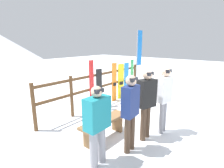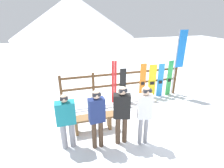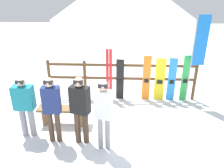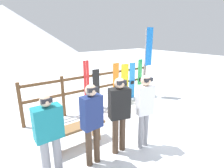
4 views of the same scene
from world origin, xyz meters
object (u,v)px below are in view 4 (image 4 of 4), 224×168
snowboard_green (140,78)px  person_teal (49,131)px  snowboard_black_stripe (96,89)px  snowboard_blue (132,81)px  person_white (145,106)px  person_black (119,110)px  person_navy (92,119)px  bench (77,131)px  snowboard_orange (116,83)px  ski_pair_red (87,86)px  snowboard_yellow (125,82)px  rental_flag (147,54)px

snowboard_green → person_teal: bearing=-154.2°
snowboard_black_stripe → snowboard_blue: bearing=0.0°
person_white → snowboard_green: person_white is taller
person_white → person_black: person_white is taller
person_navy → snowboard_green: person_navy is taller
bench → snowboard_orange: (2.35, 1.58, 0.38)m
person_teal → bench: bearing=34.4°
ski_pair_red → snowboard_blue: ski_pair_red is taller
bench → snowboard_orange: 2.86m
snowboard_black_stripe → snowboard_yellow: 1.28m
person_white → person_navy: 1.21m
person_navy → snowboard_blue: 3.93m
person_navy → snowboard_yellow: person_navy is taller
person_black → snowboard_blue: (2.52, 2.32, -0.26)m
person_navy → person_black: bearing=-0.7°
person_teal → snowboard_yellow: bearing=30.8°
person_navy → rental_flag: bearing=29.4°
snowboard_blue → snowboard_black_stripe: bearing=-180.0°
person_white → snowboard_blue: 3.22m
person_teal → rental_flag: (4.49, 1.90, 0.88)m
person_white → snowboard_orange: bearing=65.2°
bench → snowboard_blue: size_ratio=0.93×
person_navy → snowboard_black_stripe: 2.78m
snowboard_yellow → person_black: bearing=-132.7°
ski_pair_red → snowboard_blue: bearing=-0.1°
person_white → snowboard_yellow: (1.60, 2.52, -0.30)m
ski_pair_red → snowboard_black_stripe: bearing=-0.6°
person_navy → snowboard_green: (3.60, 2.31, -0.21)m
bench → snowboard_blue: bearing=26.6°
snowboard_black_stripe → snowboard_yellow: size_ratio=0.96×
bench → person_navy: size_ratio=0.81×
person_teal → ski_pair_red: size_ratio=0.91×
snowboard_black_stripe → rental_flag: 2.50m
snowboard_green → snowboard_yellow: bearing=-180.0°
bench → ski_pair_red: 2.01m
person_navy → person_black: 0.65m
person_navy → bench: bearing=89.1°
person_white → ski_pair_red: 2.53m
snowboard_black_stripe → snowboard_blue: 1.66m
person_navy → snowboard_black_stripe: size_ratio=1.20×
ski_pair_red → snowboard_black_stripe: ski_pair_red is taller
snowboard_green → snowboard_black_stripe: bearing=-180.0°
snowboard_blue → person_teal: bearing=-151.8°
snowboard_black_stripe → person_navy: bearing=-123.1°
person_teal → rental_flag: 4.96m
person_white → person_navy: bearing=170.2°
person_white → snowboard_yellow: bearing=57.7°
snowboard_blue → bench: bearing=-153.4°
person_navy → snowboard_yellow: (2.79, 2.31, -0.26)m
snowboard_black_stripe → snowboard_yellow: (1.28, 0.00, 0.03)m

